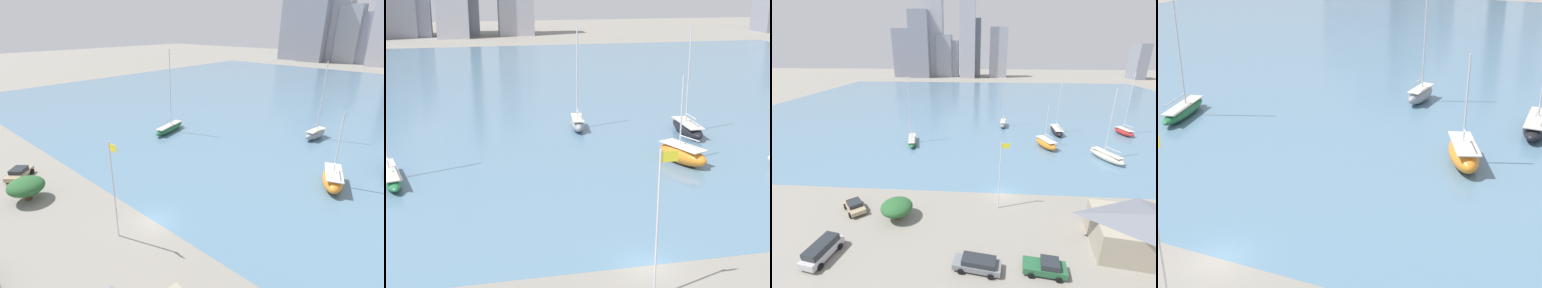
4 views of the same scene
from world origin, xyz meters
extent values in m
plane|color=gray|center=(0.00, 0.00, 0.00)|extent=(500.00, 500.00, 0.00)
cube|color=slate|center=(0.00, 70.00, 0.00)|extent=(180.00, 140.00, 0.00)
cylinder|color=silver|center=(-0.91, -4.04, 5.21)|extent=(0.14, 0.14, 10.41)
cube|color=yellow|center=(-0.29, -4.04, 9.91)|extent=(1.10, 0.03, 0.70)
cube|color=gray|center=(109.19, 168.62, 12.29)|extent=(7.76, 13.88, 24.58)
ellipsoid|color=gray|center=(2.64, 37.85, 0.91)|extent=(2.59, 6.40, 1.80)
cube|color=beige|center=(2.64, 37.85, 1.76)|extent=(2.12, 5.25, 0.10)
cube|color=#2D2D33|center=(2.64, 37.85, 0.41)|extent=(0.30, 1.13, 0.81)
cylinder|color=silver|center=(2.70, 38.31, 8.10)|extent=(0.18, 0.18, 12.58)
cylinder|color=silver|center=(2.56, 37.20, 2.91)|extent=(0.42, 2.25, 0.14)
ellipsoid|color=orange|center=(11.54, 21.23, 1.07)|extent=(5.00, 7.59, 2.14)
cube|color=silver|center=(11.54, 21.23, 2.09)|extent=(4.10, 6.22, 0.10)
cube|color=#2D2D33|center=(11.54, 21.23, 0.49)|extent=(0.62, 1.26, 0.96)
cylinder|color=silver|center=(11.34, 21.73, 6.18)|extent=(0.18, 0.18, 8.07)
cylinder|color=silver|center=(11.90, 20.32, 3.24)|extent=(1.25, 2.88, 0.14)
ellipsoid|color=#236B3D|center=(-20.74, 21.81, 0.72)|extent=(4.10, 9.35, 1.42)
cube|color=#BCB7AD|center=(-20.74, 21.81, 1.38)|extent=(3.36, 7.67, 0.10)
cube|color=#2D2D33|center=(-20.74, 21.81, 0.32)|extent=(0.54, 1.64, 0.64)
cylinder|color=silver|center=(-20.35, 20.18, 2.53)|extent=(1.25, 4.62, 0.14)
ellipsoid|color=black|center=(16.92, 32.51, 0.83)|extent=(2.79, 9.10, 1.66)
cube|color=#BCB7AD|center=(16.92, 32.51, 1.61)|extent=(2.29, 7.46, 0.10)
cube|color=#2D2D33|center=(16.92, 32.51, 0.38)|extent=(0.20, 1.63, 0.75)
cylinder|color=silver|center=(16.93, 33.19, 8.11)|extent=(0.18, 0.18, 12.90)
cylinder|color=silver|center=(16.89, 31.42, 2.76)|extent=(0.23, 3.54, 0.14)
camera|label=1|loc=(21.67, -17.41, 20.12)|focal=28.00mm
camera|label=2|loc=(-12.28, -33.40, 20.33)|focal=50.00mm
camera|label=3|loc=(-3.58, -36.63, 22.41)|focal=24.00mm
camera|label=4|loc=(19.68, -23.93, 20.47)|focal=50.00mm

